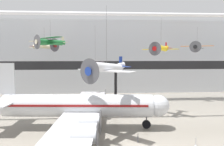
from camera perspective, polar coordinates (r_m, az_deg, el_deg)
The scene contains 12 objects.
hangar_back_wall at distance 65.12m, azimuth 0.23°, elevation 4.26°, with size 140.00×3.00×21.37m.
mezzanine_walkway at distance 53.65m, azimuth 1.06°, elevation 1.42°, with size 110.00×3.20×9.81m.
ceiling_truss_beam at distance 38.58m, azimuth 3.04°, elevation 15.15°, with size 120.00×0.60×0.60m.
airliner_silver_main at distance 34.29m, azimuth -9.05°, elevation -8.48°, with size 28.73×32.68×10.10m.
suspended_plane_yellow_lowwing at distance 41.42m, azimuth 12.61°, elevation 6.40°, with size 5.84×5.63×6.78m.
suspended_plane_orange_highwing at distance 58.00m, azimuth 21.27°, elevation 6.14°, with size 7.06×6.40×6.12m.
suspended_plane_red_highwing at distance 49.12m, azimuth -4.38°, elevation 1.75°, with size 5.58×5.50×10.31m.
suspended_plane_white_twin at distance 29.51m, azimuth -1.41°, elevation 1.38°, with size 7.68×7.56×10.13m.
suspended_plane_green_biplane at distance 44.33m, azimuth -15.79°, elevation 7.80°, with size 6.33×6.44×5.61m.
suspended_plane_cream_biplane at distance 56.90m, azimuth -17.19°, elevation 6.79°, with size 7.58×8.34×5.94m.
stanchion_barrier at distance 30.55m, azimuth 21.04°, elevation -16.73°, with size 0.36×0.36×1.08m.
info_sign_pedestal at distance 29.86m, azimuth 6.77°, elevation -16.68°, with size 0.25×0.76×1.24m.
Camera 1 is at (-4.36, -24.89, 11.43)m, focal length 35.00 mm.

